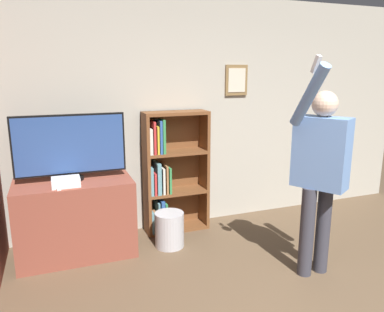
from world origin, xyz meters
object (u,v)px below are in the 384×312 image
(game_console, at_px, (66,182))
(person, at_px, (320,166))
(bookshelf, at_px, (169,175))
(waste_bin, at_px, (169,229))
(television, at_px, (70,146))

(game_console, xyz_separation_m, person, (2.11, -1.01, 0.21))
(person, bearing_deg, game_console, -146.19)
(bookshelf, relative_size, person, 0.71)
(game_console, height_order, bookshelf, bookshelf)
(bookshelf, bearing_deg, person, -55.60)
(game_console, distance_m, waste_bin, 1.20)
(bookshelf, xyz_separation_m, waste_bin, (-0.13, -0.41, -0.49))
(television, xyz_separation_m, person, (2.04, -1.21, -0.10))
(television, distance_m, person, 2.37)
(game_console, distance_m, person, 2.35)
(bookshelf, distance_m, waste_bin, 0.65)
(game_console, relative_size, waste_bin, 0.68)
(bookshelf, height_order, person, person)
(person, bearing_deg, waste_bin, -162.87)
(bookshelf, height_order, waste_bin, bookshelf)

